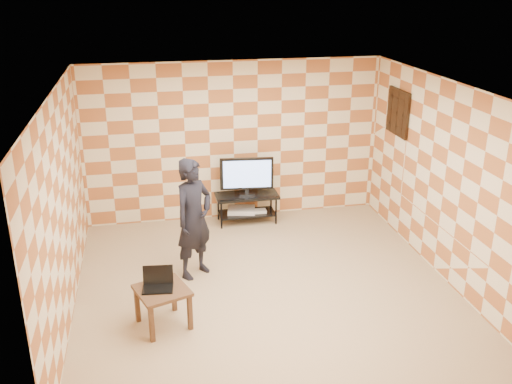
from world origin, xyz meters
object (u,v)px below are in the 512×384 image
at_px(side_table, 162,295).
at_px(tv_stand, 247,202).
at_px(tv, 247,175).
at_px(person, 194,219).

bearing_deg(side_table, tv_stand, 61.42).
distance_m(tv_stand, tv, 0.49).
distance_m(tv, side_table, 3.26).
bearing_deg(tv_stand, side_table, -118.58).
xyz_separation_m(tv_stand, tv, (0.00, -0.00, 0.49)).
bearing_deg(person, side_table, -152.18).
height_order(tv_stand, tv, tv).
xyz_separation_m(tv, person, (-1.04, -1.64, -0.00)).
bearing_deg(tv, person, -122.31).
distance_m(tv_stand, person, 2.01).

